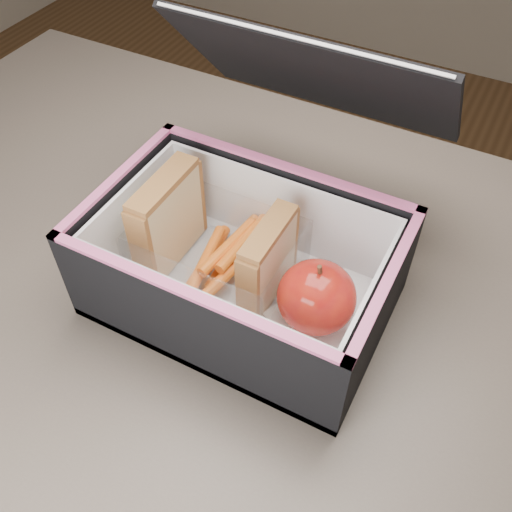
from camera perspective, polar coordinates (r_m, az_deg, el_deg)
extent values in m
cube|color=brown|center=(0.62, -2.53, -6.40)|extent=(1.20, 0.80, 0.03)
cube|color=#382D26|center=(1.32, -15.42, 4.27)|extent=(0.05, 0.05, 0.72)
cube|color=black|center=(0.61, 6.15, 17.47)|extent=(0.29, 0.13, 0.14)
cube|color=tan|center=(0.61, -9.35, 3.70)|extent=(0.01, 0.09, 0.10)
cube|color=#BE6476|center=(0.61, -8.69, 3.20)|extent=(0.01, 0.09, 0.09)
cube|color=tan|center=(0.60, -8.10, 3.23)|extent=(0.01, 0.09, 0.10)
cube|color=olive|center=(0.57, -9.32, 7.18)|extent=(0.03, 0.09, 0.01)
cube|color=tan|center=(0.57, 0.58, -0.53)|extent=(0.01, 0.08, 0.09)
cube|color=#BE6476|center=(0.57, 1.20, -1.01)|extent=(0.01, 0.08, 0.08)
cube|color=tan|center=(0.57, 1.85, -1.03)|extent=(0.01, 0.08, 0.09)
cube|color=olive|center=(0.53, 1.29, 2.51)|extent=(0.02, 0.08, 0.01)
cylinder|color=orange|center=(0.63, -2.60, 0.04)|extent=(0.02, 0.10, 0.01)
cylinder|color=orange|center=(0.58, -4.31, -3.20)|extent=(0.03, 0.10, 0.01)
cylinder|color=orange|center=(0.61, -2.65, 1.15)|extent=(0.02, 0.10, 0.01)
cylinder|color=orange|center=(0.62, -4.85, -0.24)|extent=(0.02, 0.10, 0.01)
cylinder|color=orange|center=(0.61, -5.09, -0.43)|extent=(0.03, 0.10, 0.01)
cylinder|color=orange|center=(0.61, -1.16, 1.55)|extent=(0.02, 0.10, 0.01)
cube|color=white|center=(0.58, 6.30, -6.35)|extent=(0.11, 0.11, 0.01)
ellipsoid|color=maroon|center=(0.55, 6.07, -4.10)|extent=(0.10, 0.10, 0.07)
cylinder|color=#482C19|center=(0.52, 6.41, -1.41)|extent=(0.01, 0.01, 0.01)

